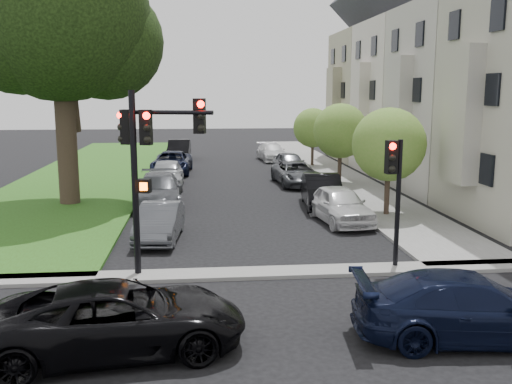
{
  "coord_description": "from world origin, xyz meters",
  "views": [
    {
      "loc": [
        -1.89,
        -14.33,
        5.45
      ],
      "look_at": [
        0.0,
        5.0,
        2.0
      ],
      "focal_mm": 40.0,
      "sensor_mm": 36.0,
      "label": 1
    }
  ],
  "objects": [
    {
      "name": "grass_strip",
      "position": [
        -9.0,
        24.0,
        0.06
      ],
      "size": [
        8.0,
        44.0,
        0.12
      ],
      "primitive_type": "cube",
      "color": "#2A4D14",
      "rests_on": "ground"
    },
    {
      "name": "house_d",
      "position": [
        12.45,
        30.5,
        6.93
      ],
      "size": [
        7.7,
        7.55,
        15.97
      ],
      "color": "slate",
      "rests_on": "ground"
    },
    {
      "name": "car_parked_7",
      "position": [
        -3.83,
        18.12,
        0.79
      ],
      "size": [
        1.91,
        4.67,
        1.59
      ],
      "primitive_type": "imported",
      "rotation": [
        0.0,
        0.0,
        0.01
      ],
      "color": "#999BA0",
      "rests_on": "ground"
    },
    {
      "name": "car_parked_4",
      "position": [
        3.75,
        30.27,
        0.68
      ],
      "size": [
        2.31,
        4.84,
        1.36
      ],
      "primitive_type": "imported",
      "rotation": [
        0.0,
        0.0,
        0.09
      ],
      "color": "silver",
      "rests_on": "ground"
    },
    {
      "name": "car_parked_8",
      "position": [
        -3.8,
        23.81,
        0.74
      ],
      "size": [
        2.73,
        5.44,
        1.48
      ],
      "primitive_type": "imported",
      "rotation": [
        0.0,
        0.0,
        -0.05
      ],
      "color": "black",
      "rests_on": "ground"
    },
    {
      "name": "car_parked_1",
      "position": [
        3.8,
        11.74,
        0.78
      ],
      "size": [
        2.09,
        4.89,
        1.57
      ],
      "primitive_type": "imported",
      "rotation": [
        0.0,
        0.0,
        -0.09
      ],
      "color": "black",
      "rests_on": "ground"
    },
    {
      "name": "car_parked_9",
      "position": [
        -3.58,
        31.42,
        0.8
      ],
      "size": [
        1.82,
        4.92,
        1.61
      ],
      "primitive_type": "imported",
      "rotation": [
        0.0,
        0.0,
        -0.02
      ],
      "color": "black",
      "rests_on": "ground"
    },
    {
      "name": "car_cross_near",
      "position": [
        -3.68,
        -2.78,
        0.74
      ],
      "size": [
        5.65,
        3.2,
        1.49
      ],
      "primitive_type": "imported",
      "rotation": [
        0.0,
        0.0,
        1.71
      ],
      "color": "black",
      "rests_on": "ground"
    },
    {
      "name": "small_tree_a",
      "position": [
        6.2,
        9.51,
        3.17
      ],
      "size": [
        3.18,
        3.18,
        4.77
      ],
      "color": "#342720",
      "rests_on": "ground"
    },
    {
      "name": "traffic_signal_main",
      "position": [
        -3.37,
        2.24,
        3.78
      ],
      "size": [
        2.68,
        0.8,
        5.48
      ],
      "color": "black",
      "rests_on": "ground"
    },
    {
      "name": "car_parked_6",
      "position": [
        -3.91,
        12.68,
        0.78
      ],
      "size": [
        2.37,
        5.43,
        1.55
      ],
      "primitive_type": "imported",
      "rotation": [
        0.0,
        0.0,
        0.04
      ],
      "color": "#3F4247",
      "rests_on": "ground"
    },
    {
      "name": "sidewalk_cross",
      "position": [
        0.0,
        2.0,
        0.06
      ],
      "size": [
        60.0,
        1.0,
        0.12
      ],
      "primitive_type": "cube",
      "color": "slate",
      "rests_on": "ground"
    },
    {
      "name": "car_parked_0",
      "position": [
        3.87,
        8.56,
        0.76
      ],
      "size": [
        2.32,
        4.67,
        1.53
      ],
      "primitive_type": "imported",
      "rotation": [
        0.0,
        0.0,
        0.12
      ],
      "color": "silver",
      "rests_on": "ground"
    },
    {
      "name": "sidewalk_right",
      "position": [
        6.75,
        24.0,
        0.06
      ],
      "size": [
        3.5,
        44.0,
        0.12
      ],
      "primitive_type": "cube",
      "color": "slate",
      "rests_on": "ground"
    },
    {
      "name": "car_parked_5",
      "position": [
        -3.44,
        6.45,
        0.67
      ],
      "size": [
        1.76,
        4.2,
        1.35
      ],
      "primitive_type": "imported",
      "rotation": [
        0.0,
        0.0,
        -0.08
      ],
      "color": "#3F4247",
      "rests_on": "ground"
    },
    {
      "name": "eucalyptus",
      "position": [
        -8.27,
        13.47,
        9.01
      ],
      "size": [
        9.31,
        8.45,
        13.19
      ],
      "color": "#342720",
      "rests_on": "ground"
    },
    {
      "name": "house_c",
      "position": [
        12.45,
        23.0,
        6.93
      ],
      "size": [
        7.7,
        7.55,
        15.97
      ],
      "color": "beige",
      "rests_on": "ground"
    },
    {
      "name": "ground",
      "position": [
        0.0,
        0.0,
        0.0
      ],
      "size": [
        140.0,
        140.0,
        0.0
      ],
      "primitive_type": "plane",
      "color": "black",
      "rests_on": "ground"
    },
    {
      "name": "small_tree_c",
      "position": [
        6.2,
        26.27,
        2.83
      ],
      "size": [
        2.84,
        2.84,
        4.25
      ],
      "color": "#342720",
      "rests_on": "ground"
    },
    {
      "name": "house_b",
      "position": [
        12.45,
        15.5,
        6.93
      ],
      "size": [
        7.7,
        7.55,
        15.97
      ],
      "color": "#B8B1A7",
      "rests_on": "ground"
    },
    {
      "name": "car_parked_3",
      "position": [
        3.98,
        22.74,
        0.73
      ],
      "size": [
        2.05,
        4.41,
        1.46
      ],
      "primitive_type": "imported",
      "rotation": [
        0.0,
        0.0,
        0.08
      ],
      "color": "#3F4247",
      "rests_on": "ground"
    },
    {
      "name": "small_tree_b",
      "position": [
        6.2,
        18.09,
        3.17
      ],
      "size": [
        3.17,
        3.17,
        4.76
      ],
      "color": "#342720",
      "rests_on": "ground"
    },
    {
      "name": "car_cross_far",
      "position": [
        3.98,
        -2.92,
        0.75
      ],
      "size": [
        5.31,
        2.54,
        1.49
      ],
      "primitive_type": "imported",
      "rotation": [
        0.0,
        0.0,
        1.48
      ],
      "color": "black",
      "rests_on": "ground"
    },
    {
      "name": "car_parked_2",
      "position": [
        3.7,
        18.36,
        0.68
      ],
      "size": [
        2.6,
        5.06,
        1.37
      ],
      "primitive_type": "imported",
      "rotation": [
        0.0,
        0.0,
        0.07
      ],
      "color": "#3F4247",
      "rests_on": "ground"
    },
    {
      "name": "traffic_signal_secondary",
      "position": [
        3.94,
        2.19,
        2.8
      ],
      "size": [
        0.53,
        0.43,
        4.02
      ],
      "color": "black",
      "rests_on": "ground"
    }
  ]
}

